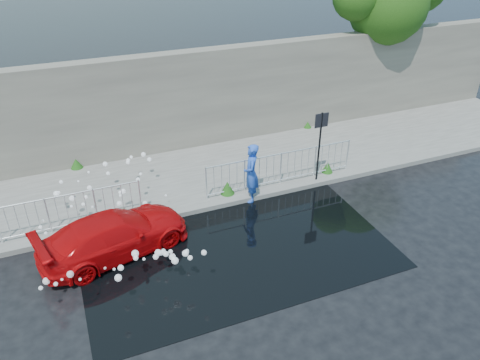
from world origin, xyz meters
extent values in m
plane|color=black|center=(0.00, 0.00, 0.00)|extent=(90.00, 90.00, 0.00)
cube|color=#60605C|center=(0.00, 5.00, 0.07)|extent=(30.00, 4.00, 0.15)
cube|color=#60605C|center=(0.00, 3.00, 0.08)|extent=(30.00, 0.25, 0.16)
cube|color=#5E574F|center=(0.00, 7.20, 1.90)|extent=(30.00, 0.60, 3.50)
cube|color=black|center=(0.50, 1.00, 0.01)|extent=(8.00, 5.00, 0.01)
cylinder|color=black|center=(4.20, 3.10, 1.25)|extent=(0.06, 0.06, 2.50)
cube|color=black|center=(4.20, 3.10, 2.25)|extent=(0.45, 0.04, 0.45)
cylinder|color=#332114|center=(10.00, 8.20, 2.50)|extent=(0.36, 0.36, 5.00)
sphere|color=#1A3F0F|center=(9.50, 7.40, 4.60)|extent=(3.15, 3.15, 3.15)
cylinder|color=silver|center=(-1.50, 3.35, 0.70)|extent=(0.05, 0.05, 1.10)
cylinder|color=silver|center=(-4.00, 3.35, 1.22)|extent=(5.00, 0.04, 0.04)
cylinder|color=silver|center=(-4.00, 3.35, 0.27)|extent=(5.00, 0.04, 0.04)
cylinder|color=silver|center=(0.50, 3.35, 0.70)|extent=(0.05, 0.05, 1.10)
cylinder|color=silver|center=(5.50, 3.35, 0.70)|extent=(0.05, 0.05, 1.10)
cylinder|color=silver|center=(3.00, 3.35, 1.22)|extent=(5.00, 0.04, 0.04)
cylinder|color=silver|center=(3.00, 3.35, 0.27)|extent=(5.00, 0.04, 0.04)
cone|color=#194E14|center=(-2.00, 3.40, 0.29)|extent=(0.36, 0.36, 0.28)
cone|color=#194E14|center=(1.20, 3.40, 0.36)|extent=(0.44, 0.44, 0.42)
cone|color=#194E14|center=(4.80, 3.40, 0.33)|extent=(0.38, 0.38, 0.37)
cone|color=#194E14|center=(-3.00, 6.90, 0.32)|extent=(0.42, 0.42, 0.34)
cone|color=#194E14|center=(6.00, 6.90, 0.27)|extent=(0.34, 0.34, 0.24)
sphere|color=white|center=(-2.08, 3.06, 0.20)|extent=(0.14, 0.14, 0.14)
sphere|color=white|center=(-3.71, 4.41, 0.73)|extent=(0.13, 0.13, 0.13)
sphere|color=white|center=(-4.16, 3.49, 0.49)|extent=(0.06, 0.06, 0.06)
sphere|color=white|center=(-0.85, 4.92, 1.01)|extent=(0.14, 0.14, 0.14)
sphere|color=white|center=(-1.40, 3.27, 0.49)|extent=(0.15, 0.15, 0.15)
sphere|color=white|center=(-3.64, 4.19, 0.86)|extent=(0.09, 0.09, 0.09)
sphere|color=white|center=(-2.95, 3.95, 0.68)|extent=(0.11, 0.11, 0.11)
sphere|color=white|center=(-2.10, 3.40, 0.59)|extent=(0.15, 0.15, 0.15)
sphere|color=white|center=(-3.06, 4.64, 0.86)|extent=(0.06, 0.06, 0.06)
sphere|color=white|center=(-3.02, 3.12, 0.19)|extent=(0.14, 0.14, 0.14)
sphere|color=white|center=(-1.91, 3.76, 0.74)|extent=(0.16, 0.16, 0.16)
sphere|color=white|center=(-3.72, 4.16, 0.86)|extent=(0.16, 0.16, 0.16)
sphere|color=white|center=(-0.99, 2.95, 0.31)|extent=(0.07, 0.07, 0.07)
sphere|color=white|center=(-1.48, 5.08, 1.04)|extent=(0.12, 0.12, 0.12)
sphere|color=white|center=(-1.51, 5.03, 0.99)|extent=(0.12, 0.12, 0.12)
sphere|color=white|center=(-3.32, 3.88, 0.77)|extent=(0.17, 0.17, 0.17)
sphere|color=white|center=(-4.13, 3.01, 0.39)|extent=(0.09, 0.09, 0.09)
sphere|color=white|center=(-3.70, 4.24, 0.78)|extent=(0.12, 0.12, 0.12)
sphere|color=white|center=(-2.19, 4.60, 0.96)|extent=(0.12, 0.12, 0.12)
sphere|color=white|center=(-2.19, 5.05, 1.06)|extent=(0.15, 0.15, 0.15)
sphere|color=white|center=(-3.06, 3.70, 0.62)|extent=(0.10, 0.10, 0.10)
sphere|color=white|center=(-2.72, 4.88, 0.97)|extent=(0.07, 0.07, 0.07)
sphere|color=white|center=(-3.53, 4.63, 0.95)|extent=(0.11, 0.11, 0.11)
sphere|color=white|center=(-2.77, 2.96, 0.14)|extent=(0.17, 0.17, 0.17)
sphere|color=white|center=(-2.80, 4.16, 0.84)|extent=(0.14, 0.14, 0.14)
sphere|color=white|center=(-1.26, 4.35, 0.88)|extent=(0.09, 0.09, 0.09)
sphere|color=white|center=(-2.00, 3.76, 0.62)|extent=(0.10, 0.10, 0.10)
sphere|color=white|center=(-3.38, 3.75, 0.59)|extent=(0.09, 0.09, 0.09)
sphere|color=white|center=(-3.96, 2.92, 0.25)|extent=(0.07, 0.07, 0.07)
sphere|color=white|center=(-0.73, 3.48, 0.49)|extent=(0.06, 0.06, 0.06)
sphere|color=white|center=(-2.00, 3.74, 0.74)|extent=(0.10, 0.10, 0.10)
sphere|color=white|center=(-1.40, 4.04, 0.88)|extent=(0.13, 0.13, 0.13)
sphere|color=white|center=(-2.83, 3.66, 0.49)|extent=(0.09, 0.09, 0.09)
sphere|color=white|center=(-4.25, 3.31, 0.41)|extent=(0.11, 0.11, 0.11)
sphere|color=white|center=(-0.95, 5.33, 1.01)|extent=(0.15, 0.15, 0.15)
sphere|color=white|center=(-1.34, 5.39, 0.96)|extent=(0.11, 0.11, 0.11)
sphere|color=white|center=(-3.18, 3.04, 0.45)|extent=(0.16, 0.16, 0.16)
sphere|color=white|center=(-4.26, 0.32, 0.82)|extent=(0.10, 0.10, 0.10)
sphere|color=white|center=(-1.07, 0.18, 0.89)|extent=(0.16, 0.16, 0.16)
sphere|color=white|center=(-0.98, 0.11, 0.79)|extent=(0.12, 0.12, 0.12)
sphere|color=white|center=(-1.56, 0.57, 0.76)|extent=(0.12, 0.12, 0.12)
sphere|color=white|center=(-2.88, 1.17, 0.25)|extent=(0.09, 0.09, 0.09)
sphere|color=white|center=(-1.50, 0.30, 0.91)|extent=(0.13, 0.13, 0.13)
sphere|color=white|center=(-3.66, 0.90, 0.52)|extent=(0.17, 0.17, 0.17)
sphere|color=white|center=(-1.36, 0.33, 0.77)|extent=(0.16, 0.16, 0.16)
sphere|color=white|center=(-2.67, -0.08, 0.90)|extent=(0.16, 0.16, 0.16)
sphere|color=white|center=(-2.54, 0.52, 0.66)|extent=(0.14, 0.14, 0.14)
sphere|color=white|center=(-0.87, 0.85, 0.40)|extent=(0.11, 0.11, 0.11)
sphere|color=white|center=(-2.16, 0.66, 0.72)|extent=(0.13, 0.13, 0.13)
sphere|color=white|center=(-0.72, -0.16, 1.07)|extent=(0.13, 0.13, 0.13)
sphere|color=white|center=(-1.32, 0.22, 0.72)|extent=(0.17, 0.17, 0.17)
sphere|color=white|center=(-4.20, 1.02, 0.41)|extent=(0.17, 0.17, 0.17)
sphere|color=white|center=(-1.44, 0.94, 0.51)|extent=(0.12, 0.12, 0.12)
sphere|color=white|center=(-1.67, 0.36, 0.97)|extent=(0.16, 0.16, 0.16)
sphere|color=white|center=(-2.14, 0.81, 0.74)|extent=(0.18, 0.18, 0.18)
sphere|color=white|center=(-4.00, 0.80, 0.43)|extent=(0.10, 0.10, 0.10)
sphere|color=white|center=(-3.86, 0.89, 0.44)|extent=(0.06, 0.06, 0.06)
sphere|color=white|center=(-2.68, 0.73, 0.50)|extent=(0.07, 0.07, 0.07)
sphere|color=white|center=(-1.64, 0.94, 0.39)|extent=(0.15, 0.15, 0.15)
sphere|color=white|center=(-1.38, 0.37, 0.90)|extent=(0.11, 0.11, 0.11)
sphere|color=white|center=(-1.95, 0.82, 0.51)|extent=(0.08, 0.08, 0.08)
sphere|color=white|center=(-3.45, 0.17, 0.91)|extent=(0.07, 0.07, 0.07)
imported|color=#BE070A|center=(-2.47, 2.00, 0.57)|extent=(4.18, 2.53, 1.13)
imported|color=blue|center=(1.82, 3.00, 0.95)|extent=(0.67, 0.81, 1.89)
camera|label=1|loc=(-3.12, -8.23, 7.91)|focal=35.00mm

